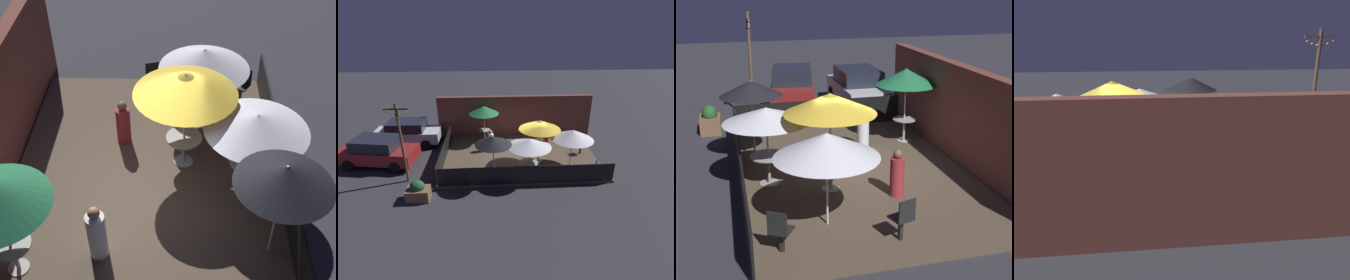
% 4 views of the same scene
% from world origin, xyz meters
% --- Properties ---
extents(ground_plane, '(60.00, 60.00, 0.00)m').
position_xyz_m(ground_plane, '(0.00, 0.00, 0.00)').
color(ground_plane, '#2D2D33').
extents(patio_deck, '(8.76, 6.05, 0.12)m').
position_xyz_m(patio_deck, '(0.00, 0.00, 0.06)').
color(patio_deck, brown).
rests_on(patio_deck, ground_plane).
extents(fence_front, '(8.56, 0.05, 0.95)m').
position_xyz_m(fence_front, '(0.00, -2.98, 0.59)').
color(fence_front, black).
rests_on(fence_front, patio_deck).
extents(patio_umbrella_0, '(2.23, 2.23, 2.45)m').
position_xyz_m(patio_umbrella_0, '(0.93, -0.84, 2.33)').
color(patio_umbrella_0, '#B2B2B7').
rests_on(patio_umbrella_0, patio_deck).
extents(patio_umbrella_2, '(2.16, 2.16, 2.01)m').
position_xyz_m(patio_umbrella_2, '(0.18, -2.28, 1.94)').
color(patio_umbrella_2, '#B2B2B7').
rests_on(patio_umbrella_2, patio_deck).
extents(patio_umbrella_3, '(1.75, 1.75, 2.33)m').
position_xyz_m(patio_umbrella_3, '(-1.57, -2.51, 2.23)').
color(patio_umbrella_3, '#B2B2B7').
rests_on(patio_umbrella_3, patio_deck).
extents(patio_umbrella_4, '(2.22, 2.22, 2.05)m').
position_xyz_m(patio_umbrella_4, '(2.61, -1.30, 1.91)').
color(patio_umbrella_4, '#B2B2B7').
rests_on(patio_umbrella_4, patio_deck).
extents(dining_table_0, '(0.82, 0.82, 0.76)m').
position_xyz_m(dining_table_0, '(0.93, -0.84, 0.72)').
color(dining_table_0, '#9E998E').
rests_on(dining_table_0, patio_deck).
extents(dining_table_1, '(0.75, 0.75, 0.75)m').
position_xyz_m(dining_table_1, '(-2.09, 2.28, 0.70)').
color(dining_table_1, '#9E998E').
rests_on(dining_table_1, patio_deck).
extents(dining_table_2, '(0.94, 0.94, 0.78)m').
position_xyz_m(dining_table_2, '(0.18, -2.28, 0.74)').
color(dining_table_2, '#9E998E').
rests_on(dining_table_2, patio_deck).
extents(patio_chair_0, '(0.55, 0.55, 0.92)m').
position_xyz_m(patio_chair_0, '(3.49, -2.42, 0.62)').
color(patio_chair_0, black).
rests_on(patio_chair_0, patio_deck).
extents(patio_chair_1, '(0.50, 0.50, 0.95)m').
position_xyz_m(patio_chair_1, '(3.66, -0.01, 0.64)').
color(patio_chair_1, black).
rests_on(patio_chair_1, patio_deck).
extents(patron_0, '(0.35, 0.35, 1.18)m').
position_xyz_m(patron_0, '(1.65, 0.63, 0.65)').
color(patron_0, maroon).
rests_on(patron_0, patio_deck).
extents(patron_1, '(0.38, 0.38, 1.31)m').
position_xyz_m(patron_1, '(-1.71, 0.79, 0.71)').
color(patron_1, silver).
rests_on(patron_1, patio_deck).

